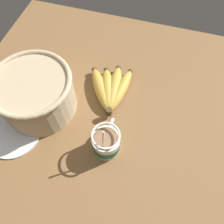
{
  "coord_description": "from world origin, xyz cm",
  "views": [
    {
      "loc": [
        -29.56,
        -10.93,
        67.24
      ],
      "look_at": [
        1.95,
        -1.74,
        7.76
      ],
      "focal_mm": 35.0,
      "sensor_mm": 36.0,
      "label": 1
    }
  ],
  "objects_px": {
    "woven_basket": "(36,93)",
    "small_plate": "(13,132)",
    "coffee_mug": "(106,143)",
    "banana_bunch": "(111,89)"
  },
  "relations": [
    {
      "from": "woven_basket",
      "to": "small_plate",
      "type": "height_order",
      "value": "woven_basket"
    },
    {
      "from": "banana_bunch",
      "to": "woven_basket",
      "type": "relative_size",
      "value": 0.85
    },
    {
      "from": "woven_basket",
      "to": "small_plate",
      "type": "relative_size",
      "value": 1.41
    },
    {
      "from": "coffee_mug",
      "to": "woven_basket",
      "type": "height_order",
      "value": "coffee_mug"
    },
    {
      "from": "coffee_mug",
      "to": "woven_basket",
      "type": "relative_size",
      "value": 0.63
    },
    {
      "from": "woven_basket",
      "to": "small_plate",
      "type": "bearing_deg",
      "value": 159.18
    },
    {
      "from": "coffee_mug",
      "to": "banana_bunch",
      "type": "relative_size",
      "value": 0.74
    },
    {
      "from": "banana_bunch",
      "to": "woven_basket",
      "type": "xyz_separation_m",
      "value": [
        -0.12,
        0.21,
        0.05
      ]
    },
    {
      "from": "small_plate",
      "to": "coffee_mug",
      "type": "bearing_deg",
      "value": -83.29
    },
    {
      "from": "coffee_mug",
      "to": "small_plate",
      "type": "distance_m",
      "value": 0.3
    }
  ]
}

